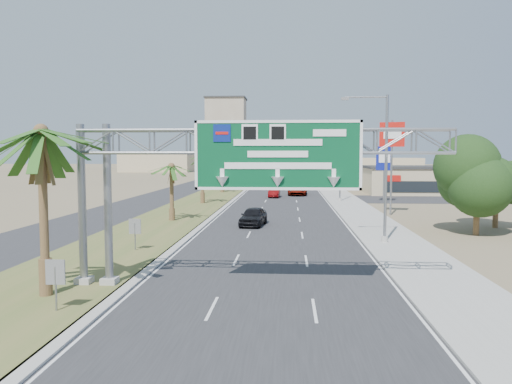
{
  "coord_description": "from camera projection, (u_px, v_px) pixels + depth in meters",
  "views": [
    {
      "loc": [
        0.98,
        -11.98,
        6.03
      ],
      "look_at": [
        -0.62,
        12.27,
        4.2
      ],
      "focal_mm": 35.0,
      "sensor_mm": 36.0,
      "label": 1
    }
  ],
  "objects": [
    {
      "name": "road",
      "position": [
        285.0,
        179.0,
        121.89
      ],
      "size": [
        12.0,
        300.0,
        0.02
      ],
      "primitive_type": "cube",
      "color": "#28282B",
      "rests_on": "ground"
    },
    {
      "name": "sidewalk_right",
      "position": [
        320.0,
        179.0,
        121.33
      ],
      "size": [
        4.0,
        300.0,
        0.1
      ],
      "primitive_type": "cube",
      "color": "#9E9B93",
      "rests_on": "ground"
    },
    {
      "name": "median_grass",
      "position": [
        244.0,
        179.0,
        122.54
      ],
      "size": [
        7.0,
        300.0,
        0.12
      ],
      "primitive_type": "cube",
      "color": "#4F602A",
      "rests_on": "ground"
    },
    {
      "name": "opposing_road",
      "position": [
        216.0,
        179.0,
        123.01
      ],
      "size": [
        8.0,
        300.0,
        0.02
      ],
      "primitive_type": "cube",
      "color": "#28282B",
      "rests_on": "ground"
    },
    {
      "name": "sign_gantry",
      "position": [
        242.0,
        154.0,
        21.93
      ],
      "size": [
        16.75,
        1.24,
        7.5
      ],
      "color": "gray",
      "rests_on": "ground"
    },
    {
      "name": "palm_near",
      "position": [
        41.0,
        133.0,
        20.48
      ],
      "size": [
        5.7,
        5.7,
        8.35
      ],
      "color": "brown",
      "rests_on": "ground"
    },
    {
      "name": "palm_row_b",
      "position": [
        171.0,
        167.0,
        44.54
      ],
      "size": [
        3.99,
        3.99,
        5.95
      ],
      "color": "brown",
      "rests_on": "ground"
    },
    {
      "name": "palm_row_c",
      "position": [
        202.0,
        158.0,
        60.4
      ],
      "size": [
        3.99,
        3.99,
        6.75
      ],
      "color": "brown",
      "rests_on": "ground"
    },
    {
      "name": "palm_row_d",
      "position": [
        222.0,
        165.0,
        78.4
      ],
      "size": [
        3.99,
        3.99,
        5.45
      ],
      "color": "brown",
      "rests_on": "ground"
    },
    {
      "name": "palm_row_e",
      "position": [
        235.0,
        159.0,
        97.26
      ],
      "size": [
        3.99,
        3.99,
        6.15
      ],
      "color": "brown",
      "rests_on": "ground"
    },
    {
      "name": "palm_row_f",
      "position": [
        246.0,
        160.0,
        122.16
      ],
      "size": [
        3.99,
        3.99,
        5.75
      ],
      "color": "brown",
      "rests_on": "ground"
    },
    {
      "name": "streetlight_near",
      "position": [
        383.0,
        174.0,
        33.5
      ],
      "size": [
        3.27,
        0.44,
        10.0
      ],
      "color": "gray",
      "rests_on": "ground"
    },
    {
      "name": "streetlight_mid",
      "position": [
        339.0,
        165.0,
        63.35
      ],
      "size": [
        3.27,
        0.44,
        10.0
      ],
      "color": "gray",
      "rests_on": "ground"
    },
    {
      "name": "streetlight_far",
      "position": [
        321.0,
        161.0,
        99.17
      ],
      "size": [
        3.27,
        0.44,
        10.0
      ],
      "color": "gray",
      "rests_on": "ground"
    },
    {
      "name": "signal_mast",
      "position": [
        314.0,
        162.0,
        83.35
      ],
      "size": [
        10.28,
        0.71,
        8.0
      ],
      "color": "gray",
      "rests_on": "ground"
    },
    {
      "name": "store_building",
      "position": [
        426.0,
        181.0,
        76.52
      ],
      "size": [
        18.0,
        10.0,
        4.0
      ],
      "primitive_type": "cube",
      "color": "tan",
      "rests_on": "ground"
    },
    {
      "name": "oak_near",
      "position": [
        478.0,
        175.0,
        36.99
      ],
      "size": [
        4.5,
        4.5,
        6.8
      ],
      "color": "brown",
      "rests_on": "ground"
    },
    {
      "name": "oak_far",
      "position": [
        497.0,
        182.0,
        40.83
      ],
      "size": [
        3.5,
        3.5,
        5.6
      ],
      "color": "brown",
      "rests_on": "ground"
    },
    {
      "name": "median_signback_a",
      "position": [
        55.0,
        276.0,
        18.81
      ],
      "size": [
        0.75,
        0.08,
        2.08
      ],
      "color": "gray",
      "rests_on": "ground"
    },
    {
      "name": "median_signback_b",
      "position": [
        135.0,
        229.0,
        30.8
      ],
      "size": [
        0.75,
        0.08,
        2.08
      ],
      "color": "gray",
      "rests_on": "ground"
    },
    {
      "name": "tower_distant",
      "position": [
        226.0,
        133.0,
        261.98
      ],
      "size": [
        20.0,
        16.0,
        35.0
      ],
      "primitive_type": "cube",
      "color": "gray",
      "rests_on": "ground"
    },
    {
      "name": "building_distant_left",
      "position": [
        157.0,
        163.0,
        174.37
      ],
      "size": [
        24.0,
        14.0,
        6.0
      ],
      "primitive_type": "cube",
      "color": "tan",
      "rests_on": "ground"
    },
    {
      "name": "building_distant_right",
      "position": [
        386.0,
        166.0,
        149.59
      ],
      "size": [
        20.0,
        12.0,
        5.0
      ],
      "primitive_type": "cube",
      "color": "tan",
      "rests_on": "ground"
    },
    {
      "name": "car_left_lane",
      "position": [
        253.0,
        217.0,
        42.2
      ],
      "size": [
        2.44,
        4.82,
        1.57
      ],
      "primitive_type": "imported",
      "rotation": [
        0.0,
        0.0,
        -0.13
      ],
      "color": "black",
      "rests_on": "ground"
    },
    {
      "name": "car_mid_lane",
      "position": [
        274.0,
        192.0,
        70.09
      ],
      "size": [
        1.62,
        4.26,
        1.39
      ],
      "primitive_type": "imported",
      "rotation": [
        0.0,
        0.0,
        -0.04
      ],
      "color": "#68090B",
      "rests_on": "ground"
    },
    {
      "name": "car_right_lane",
      "position": [
        298.0,
        190.0,
        73.78
      ],
      "size": [
        2.99,
        5.91,
        1.6
      ],
      "primitive_type": "imported",
      "rotation": [
        0.0,
        0.0,
        -0.06
      ],
      "color": "gray",
      "rests_on": "ground"
    },
    {
      "name": "car_far",
      "position": [
        257.0,
        185.0,
        87.75
      ],
      "size": [
        2.5,
        4.85,
        1.35
      ],
      "primitive_type": "imported",
      "rotation": [
        0.0,
        0.0,
        0.14
      ],
      "color": "black",
      "rests_on": "ground"
    },
    {
      "name": "pole_sign_red_near",
      "position": [
        392.0,
        140.0,
        49.06
      ],
      "size": [
        2.4,
        0.86,
        9.4
      ],
      "color": "gray",
      "rests_on": "ground"
    },
    {
      "name": "pole_sign_blue",
      "position": [
        384.0,
        160.0,
        62.64
      ],
      "size": [
        1.96,
        1.06,
        7.24
      ],
      "color": "gray",
      "rests_on": "ground"
    },
    {
      "name": "pole_sign_red_far",
      "position": [
        343.0,
        153.0,
        82.11
      ],
      "size": [
        2.2,
        0.85,
        8.03
      ],
      "color": "gray",
      "rests_on": "ground"
    }
  ]
}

